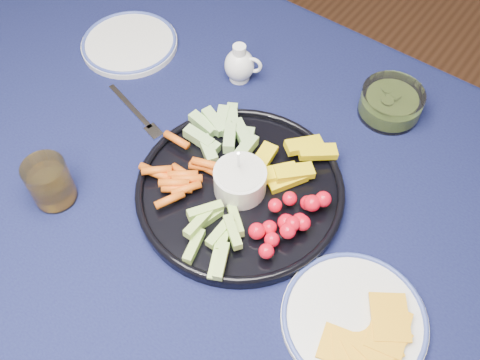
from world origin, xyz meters
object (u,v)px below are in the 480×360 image
Objects in this scene: dining_table at (196,198)px; juice_tumbler at (51,184)px; crudite_platter at (239,186)px; pickle_bowl at (391,104)px; cheese_plate at (354,318)px; side_plate_extra at (129,43)px; creamer_pitcher at (240,65)px.

juice_tumbler is at bearing -130.51° from dining_table.
crudite_platter is (0.10, 0.02, 0.11)m from dining_table.
pickle_bowl is at bearing 55.01° from juice_tumbler.
cheese_plate is (0.38, -0.07, 0.10)m from dining_table.
juice_tumbler is (-0.16, -0.19, 0.13)m from dining_table.
crudite_platter is 4.18× the size of juice_tumbler.
crudite_platter is 1.65× the size of cheese_plate.
crudite_platter is 1.76× the size of side_plate_extra.
creamer_pitcher is 0.56m from cheese_plate.
dining_table is at bearing -28.55° from side_plate_extra.
cheese_plate is (0.16, -0.42, -0.01)m from pickle_bowl.
creamer_pitcher is at bearing 145.33° from cheese_plate.
crudite_platter is 0.33m from juice_tumbler.
juice_tumbler is at bearing -167.53° from cheese_plate.
side_plate_extra is (-0.43, 0.17, -0.01)m from crudite_platter.
creamer_pitcher is 0.38× the size of cheese_plate.
crudite_platter is 0.47m from side_plate_extra.
side_plate_extra is at bearing 158.90° from crudite_platter.
side_plate_extra is (-0.18, 0.37, -0.03)m from juice_tumbler.
creamer_pitcher is (-0.08, 0.25, 0.13)m from dining_table.
pickle_bowl is at bearing 58.31° from dining_table.
dining_table is at bearing 49.49° from juice_tumbler.
cheese_plate is at bearing -34.67° from creamer_pitcher.
side_plate_extra is (-0.34, 0.18, 0.10)m from dining_table.
dining_table is 0.40m from side_plate_extra.
cheese_plate is 0.56m from juice_tumbler.
crudite_platter is 4.29× the size of creamer_pitcher.
dining_table is at bearing 169.80° from cheese_plate.
side_plate_extra is (-0.72, 0.25, -0.00)m from cheese_plate.
crudite_platter is 0.29m from creamer_pitcher.
dining_table is 4.45× the size of crudite_platter.
side_plate_extra is at bearing 151.45° from dining_table.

